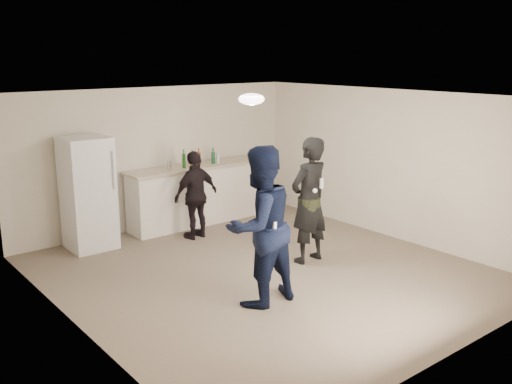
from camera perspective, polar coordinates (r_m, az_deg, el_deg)
floor at (r=8.28m, az=0.88°, el=-8.01°), size 6.00×6.00×0.00m
ceiling at (r=7.72m, az=0.94°, el=9.51°), size 6.00×6.00×0.00m
wall_back at (r=10.34m, az=-9.78°, el=3.40°), size 6.00×0.00×6.00m
wall_front at (r=6.00m, az=19.60°, el=-4.71°), size 6.00×0.00×6.00m
wall_left at (r=6.56m, az=-17.95°, el=-3.04°), size 0.00×6.00×6.00m
wall_right at (r=9.85m, az=13.32°, el=2.72°), size 0.00×6.00×6.00m
counter at (r=10.51m, az=-5.93°, el=-0.35°), size 2.60×0.56×1.05m
counter_top at (r=10.40m, az=-6.01°, el=2.57°), size 2.68×0.64×0.04m
fridge at (r=9.43m, az=-16.47°, el=-0.14°), size 0.70×0.70×1.80m
fridge_handle at (r=9.12m, az=-14.12°, el=2.13°), size 0.02×0.02×0.60m
ceiling_dome at (r=7.95m, az=-0.46°, el=9.27°), size 0.36×0.36×0.16m
shaker at (r=10.00m, az=-8.65°, el=2.66°), size 0.08×0.08×0.17m
man at (r=6.99m, az=0.37°, el=-3.46°), size 1.00×0.80×2.00m
woman at (r=8.47m, az=5.32°, el=-0.84°), size 0.72×0.50×1.89m
camo_shorts at (r=8.49m, az=5.31°, el=-1.47°), size 0.34×0.34×0.28m
spectator at (r=9.62m, az=-6.02°, el=-0.30°), size 0.91×0.47×1.50m
remote_man at (r=6.77m, az=1.87°, el=-3.60°), size 0.04×0.04×0.15m
nunchuk_man at (r=6.89m, az=2.47°, el=-3.91°), size 0.07×0.07×0.07m
remote_woman at (r=8.22m, az=6.58°, el=0.87°), size 0.04×0.04×0.15m
nunchuk_woman at (r=8.20m, az=5.92°, el=0.13°), size 0.07×0.07×0.07m
bottle_cluster at (r=10.40m, az=-5.55°, el=3.29°), size 0.78×0.23×0.25m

